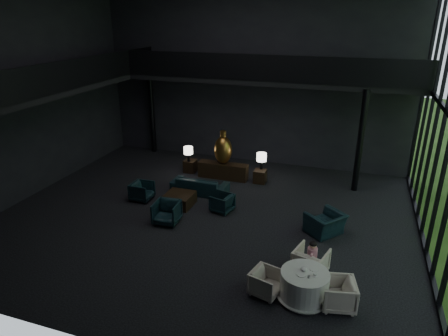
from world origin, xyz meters
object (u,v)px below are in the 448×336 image
(child, at_px, (312,251))
(console, at_px, (223,171))
(dining_table, at_px, (304,287))
(lounge_armchair_east, at_px, (222,203))
(table_lamp_left, at_px, (188,151))
(dining_chair_east, at_px, (338,292))
(lounge_armchair_west, at_px, (142,190))
(table_lamp_right, at_px, (262,158))
(dining_chair_west, at_px, (266,282))
(side_table_right, at_px, (260,176))
(sofa, at_px, (200,182))
(side_table_left, at_px, (190,166))
(window_armchair, at_px, (325,220))
(dining_chair_north, at_px, (311,260))
(bronze_urn, at_px, (223,150))
(lounge_armchair_south, at_px, (167,211))
(coffee_table, at_px, (179,200))

(child, bearing_deg, console, -51.81)
(dining_table, bearing_deg, lounge_armchair_east, 132.37)
(table_lamp_left, relative_size, dining_chair_east, 0.81)
(table_lamp_left, relative_size, lounge_armchair_west, 0.87)
(table_lamp_right, bearing_deg, dining_chair_west, -75.23)
(side_table_right, distance_m, sofa, 2.64)
(lounge_armchair_east, bearing_deg, dining_chair_west, 46.86)
(lounge_armchair_east, distance_m, dining_chair_east, 5.67)
(table_lamp_right, relative_size, lounge_armchair_west, 0.90)
(lounge_armchair_east, relative_size, dining_table, 0.49)
(sofa, height_order, dining_table, sofa)
(console, height_order, side_table_left, console)
(lounge_armchair_west, distance_m, dining_chair_west, 6.79)
(sofa, bearing_deg, side_table_left, -56.80)
(dining_chair_west, bearing_deg, window_armchair, -2.82)
(table_lamp_right, distance_m, dining_chair_east, 7.76)
(dining_chair_north, relative_size, dining_chair_west, 1.35)
(bronze_urn, height_order, dining_chair_east, bronze_urn)
(child, bearing_deg, lounge_armchair_west, -21.77)
(table_lamp_left, bearing_deg, side_table_left, 90.00)
(sofa, height_order, lounge_armchair_south, sofa)
(table_lamp_left, xyz_separation_m, table_lamp_right, (3.20, 0.16, 0.01))
(side_table_right, xyz_separation_m, lounge_armchair_east, (-0.66, -2.93, 0.06))
(sofa, distance_m, dining_chair_north, 6.15)
(side_table_right, bearing_deg, dining_chair_north, -63.73)
(table_lamp_right, height_order, dining_table, table_lamp_right)
(lounge_armchair_east, relative_size, coffee_table, 0.66)
(child, bearing_deg, window_armchair, -93.48)
(lounge_armchair_east, bearing_deg, table_lamp_right, -177.89)
(coffee_table, bearing_deg, side_table_left, 106.04)
(sofa, relative_size, lounge_armchair_south, 2.59)
(coffee_table, distance_m, dining_chair_east, 6.94)
(sofa, bearing_deg, table_lamp_right, -135.78)
(table_lamp_right, relative_size, dining_chair_west, 1.02)
(console, height_order, lounge_armchair_south, lounge_armchair_south)
(dining_chair_west, bearing_deg, lounge_armchair_east, 47.64)
(console, distance_m, child, 7.13)
(bronze_urn, xyz_separation_m, dining_chair_east, (5.16, -6.67, -0.86))
(console, distance_m, table_lamp_right, 1.76)
(lounge_armchair_east, relative_size, dining_chair_east, 0.80)
(coffee_table, bearing_deg, dining_chair_west, -42.74)
(table_lamp_right, relative_size, lounge_armchair_east, 1.04)
(lounge_armchair_west, relative_size, window_armchair, 0.69)
(dining_table, bearing_deg, dining_chair_west, -171.82)
(lounge_armchair_west, distance_m, lounge_armchair_east, 3.15)
(coffee_table, bearing_deg, dining_table, -36.10)
(table_lamp_left, bearing_deg, child, -43.28)
(lounge_armchair_east, bearing_deg, lounge_armchair_south, -32.69)
(table_lamp_right, relative_size, dining_chair_east, 0.84)
(lounge_armchair_west, xyz_separation_m, lounge_armchair_south, (1.67, -1.30, 0.07))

